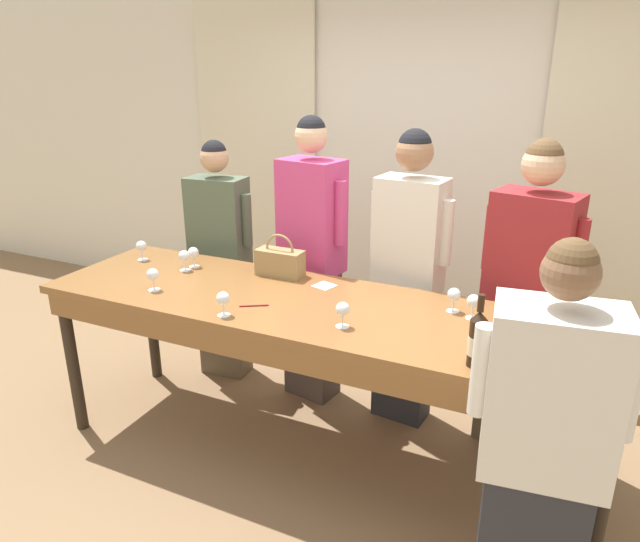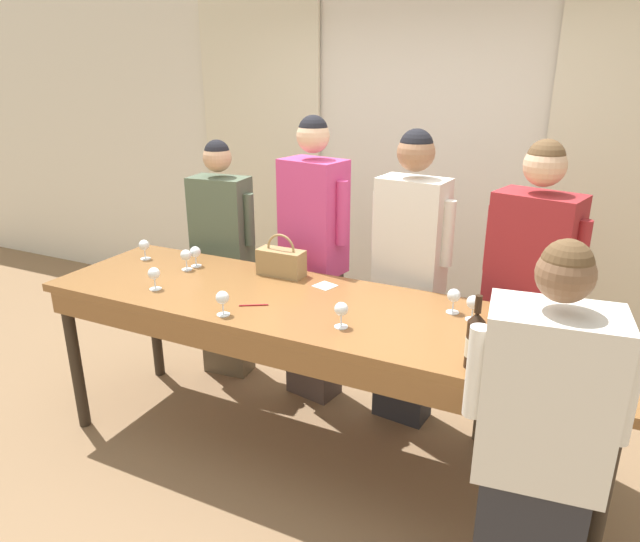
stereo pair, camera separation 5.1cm
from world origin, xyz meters
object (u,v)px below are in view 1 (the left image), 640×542
object	(u,v)px
handbag	(280,262)
wine_glass_back_mid	(141,247)
wine_glass_center_mid	(343,310)
guest_pink_top	(312,261)
tasting_bar	(311,321)
wine_glass_front_right	(547,330)
host_pouring	(541,460)
wine_glass_center_right	(474,302)
guest_olive_jacket	(221,260)
wine_glass_front_left	(153,275)
wine_glass_center_left	(223,299)
wine_glass_front_mid	(454,295)
guest_cream_sweater	(408,278)
wine_bottle	(477,339)
wine_glass_back_left	(184,257)
guest_striped_shirt	(525,300)
wine_glass_back_right	(193,253)

from	to	relation	value
handbag	wine_glass_back_mid	size ratio (longest dim) A/B	2.20
wine_glass_center_mid	guest_pink_top	xyz separation A→B (m)	(-0.56, 0.82, -0.09)
tasting_bar	wine_glass_front_right	world-z (taller)	wine_glass_front_right
wine_glass_center_mid	host_pouring	xyz separation A→B (m)	(0.94, -0.43, -0.23)
wine_glass_center_right	guest_olive_jacket	distance (m)	1.86
wine_glass_front_left	wine_glass_center_left	distance (m)	0.55
wine_glass_front_mid	tasting_bar	bearing A→B (deg)	-161.44
tasting_bar	wine_glass_front_mid	xyz separation A→B (m)	(0.68, 0.23, 0.18)
guest_cream_sweater	guest_olive_jacket	bearing A→B (deg)	-180.00
wine_glass_front_left	guest_olive_jacket	world-z (taller)	guest_olive_jacket
wine_glass_front_mid	wine_glass_back_mid	world-z (taller)	same
wine_bottle	wine_glass_front_left	xyz separation A→B (m)	(-1.75, 0.10, -0.03)
handbag	guest_pink_top	world-z (taller)	guest_pink_top
wine_glass_center_mid	wine_glass_back_left	bearing A→B (deg)	164.33
wine_bottle	wine_glass_center_left	world-z (taller)	wine_bottle
wine_glass_center_mid	guest_pink_top	world-z (taller)	guest_pink_top
wine_glass_center_right	guest_striped_shirt	world-z (taller)	guest_striped_shirt
wine_glass_front_right	wine_glass_center_right	xyz separation A→B (m)	(-0.34, 0.18, -0.00)
tasting_bar	wine_glass_front_left	bearing A→B (deg)	-168.64
wine_glass_front_right	wine_glass_back_mid	world-z (taller)	same
wine_glass_front_right	guest_cream_sweater	size ratio (longest dim) A/B	0.07
wine_bottle	wine_glass_back_mid	xyz separation A→B (m)	(-2.17, 0.48, -0.03)
wine_glass_center_mid	guest_cream_sweater	bearing A→B (deg)	85.01
wine_glass_back_mid	wine_glass_front_left	bearing A→B (deg)	-42.51
wine_glass_center_mid	wine_glass_back_mid	bearing A→B (deg)	166.28
wine_glass_front_right	guest_pink_top	world-z (taller)	guest_pink_top
tasting_bar	host_pouring	size ratio (longest dim) A/B	1.85
wine_bottle	guest_striped_shirt	size ratio (longest dim) A/B	0.18
wine_glass_front_left	host_pouring	world-z (taller)	host_pouring
wine_glass_front_right	host_pouring	size ratio (longest dim) A/B	0.08
guest_pink_top	guest_striped_shirt	bearing A→B (deg)	-0.00
wine_glass_front_left	guest_striped_shirt	xyz separation A→B (m)	(1.86, 0.83, -0.13)
guest_olive_jacket	guest_striped_shirt	world-z (taller)	guest_striped_shirt
handbag	wine_glass_back_right	distance (m)	0.56
wine_glass_center_mid	host_pouring	size ratio (longest dim) A/B	0.08
wine_glass_back_mid	guest_pink_top	bearing A→B (deg)	24.80
tasting_bar	guest_striped_shirt	distance (m)	1.19
wine_bottle	wine_glass_back_mid	size ratio (longest dim) A/B	2.50
guest_olive_jacket	guest_pink_top	xyz separation A→B (m)	(0.70, 0.00, 0.09)
wine_bottle	guest_pink_top	bearing A→B (deg)	141.97
wine_glass_front_right	wine_glass_center_right	size ratio (longest dim) A/B	1.00
wine_bottle	wine_glass_front_mid	xyz separation A→B (m)	(-0.20, 0.51, -0.03)
guest_olive_jacket	guest_cream_sweater	xyz separation A→B (m)	(1.33, 0.00, 0.08)
wine_glass_center_left	guest_striped_shirt	distance (m)	1.63
guest_striped_shirt	host_pouring	world-z (taller)	guest_striped_shirt
wine_glass_back_mid	host_pouring	distance (m)	2.60
wine_glass_center_mid	guest_olive_jacket	size ratio (longest dim) A/B	0.08
wine_glass_front_left	guest_olive_jacket	size ratio (longest dim) A/B	0.08
handbag	wine_glass_front_right	xyz separation A→B (m)	(1.49, -0.32, 0.00)
wine_glass_front_right	wine_glass_center_mid	xyz separation A→B (m)	(-0.88, -0.17, 0.00)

